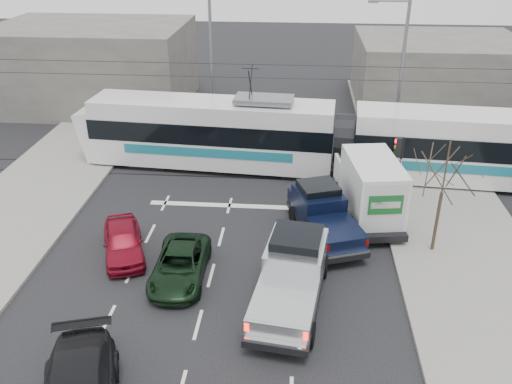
# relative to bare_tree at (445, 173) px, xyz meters

# --- Properties ---
(ground) EXTENTS (120.00, 120.00, 0.00)m
(ground) POSITION_rel_bare_tree_xyz_m (-7.60, -2.50, -3.79)
(ground) COLOR black
(ground) RESTS_ON ground
(sidewalk_right) EXTENTS (6.00, 60.00, 0.15)m
(sidewalk_right) POSITION_rel_bare_tree_xyz_m (1.40, -2.50, -3.72)
(sidewalk_right) COLOR gray
(sidewalk_right) RESTS_ON ground
(rails) EXTENTS (60.00, 1.60, 0.03)m
(rails) POSITION_rel_bare_tree_xyz_m (-7.60, 7.50, -3.78)
(rails) COLOR #33302D
(rails) RESTS_ON ground
(building_left) EXTENTS (14.00, 10.00, 6.00)m
(building_left) POSITION_rel_bare_tree_xyz_m (-21.60, 19.50, -0.79)
(building_left) COLOR slate
(building_left) RESTS_ON ground
(building_right) EXTENTS (12.00, 10.00, 5.00)m
(building_right) POSITION_rel_bare_tree_xyz_m (4.40, 21.50, -1.29)
(building_right) COLOR slate
(building_right) RESTS_ON ground
(bare_tree) EXTENTS (2.40, 2.40, 5.00)m
(bare_tree) POSITION_rel_bare_tree_xyz_m (0.00, 0.00, 0.00)
(bare_tree) COLOR #47382B
(bare_tree) RESTS_ON ground
(traffic_signal) EXTENTS (0.44, 0.44, 3.60)m
(traffic_signal) POSITION_rel_bare_tree_xyz_m (-1.13, 4.00, -1.05)
(traffic_signal) COLOR black
(traffic_signal) RESTS_ON ground
(street_lamp_near) EXTENTS (2.38, 0.25, 9.00)m
(street_lamp_near) POSITION_rel_bare_tree_xyz_m (-0.29, 11.50, 1.32)
(street_lamp_near) COLOR slate
(street_lamp_near) RESTS_ON ground
(street_lamp_far) EXTENTS (2.38, 0.25, 9.00)m
(street_lamp_far) POSITION_rel_bare_tree_xyz_m (-11.79, 13.50, 1.32)
(street_lamp_far) COLOR slate
(street_lamp_far) RESTS_ON ground
(catenary) EXTENTS (60.00, 0.20, 7.00)m
(catenary) POSITION_rel_bare_tree_xyz_m (-7.60, 7.50, 0.09)
(catenary) COLOR black
(catenary) RESTS_ON ground
(tram) EXTENTS (28.66, 5.08, 5.82)m
(tram) POSITION_rel_bare_tree_xyz_m (-3.53, 7.77, -1.73)
(tram) COLOR silver
(tram) RESTS_ON ground
(silver_pickup) EXTENTS (3.06, 6.65, 2.33)m
(silver_pickup) POSITION_rel_bare_tree_xyz_m (-5.99, -3.63, -2.64)
(silver_pickup) COLOR black
(silver_pickup) RESTS_ON ground
(box_truck) EXTENTS (3.05, 6.53, 3.14)m
(box_truck) POSITION_rel_bare_tree_xyz_m (-2.53, 3.02, -2.24)
(box_truck) COLOR black
(box_truck) RESTS_ON ground
(navy_pickup) EXTENTS (3.59, 5.63, 2.23)m
(navy_pickup) POSITION_rel_bare_tree_xyz_m (-4.73, 1.08, -2.69)
(navy_pickup) COLOR black
(navy_pickup) RESTS_ON ground
(green_car) EXTENTS (2.11, 4.43, 1.22)m
(green_car) POSITION_rel_bare_tree_xyz_m (-10.49, -2.76, -3.18)
(green_car) COLOR black
(green_car) RESTS_ON ground
(red_car) EXTENTS (2.90, 4.30, 1.36)m
(red_car) POSITION_rel_bare_tree_xyz_m (-13.25, -1.30, -3.11)
(red_car) COLOR maroon
(red_car) RESTS_ON ground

